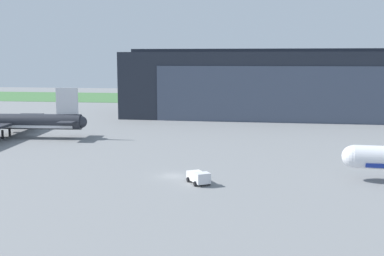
% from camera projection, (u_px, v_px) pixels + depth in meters
% --- Properties ---
extents(ground_plane, '(440.00, 440.00, 0.00)m').
position_uv_depth(ground_plane, '(173.00, 176.00, 78.01)').
color(ground_plane, slate).
extents(grass_field_strip, '(440.00, 56.00, 0.08)m').
position_uv_depth(grass_field_strip, '(236.00, 99.00, 225.61)').
color(grass_field_strip, '#41713E').
rests_on(grass_field_strip, ground_plane).
extents(maintenance_hangar, '(103.13, 41.01, 21.73)m').
position_uv_depth(maintenance_hangar, '(287.00, 84.00, 160.49)').
color(maintenance_hangar, '#232833').
rests_on(maintenance_hangar, ground_plane).
extents(fuel_bowser, '(4.18, 5.03, 1.94)m').
position_uv_depth(fuel_bowser, '(199.00, 177.00, 73.20)').
color(fuel_bowser, silver).
rests_on(fuel_bowser, ground_plane).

